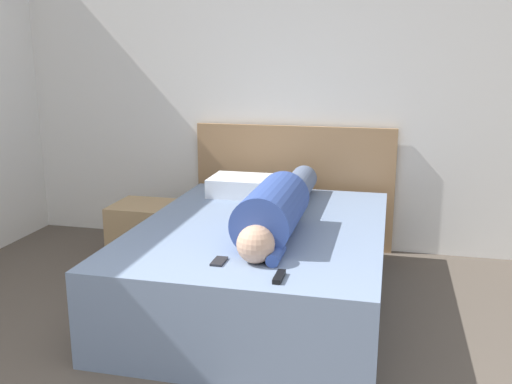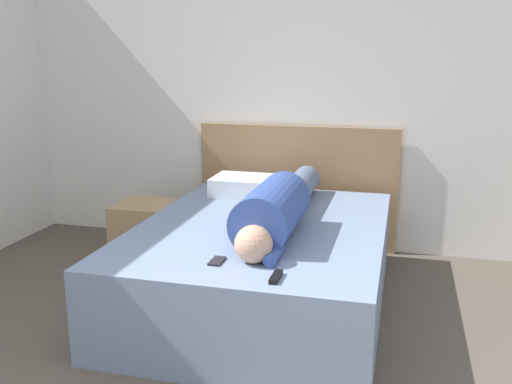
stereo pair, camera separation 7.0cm
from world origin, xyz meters
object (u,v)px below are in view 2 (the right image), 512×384
Objects in this scene: cell_phone at (217,261)px; person_lying at (279,206)px; pillow_near_headboard at (246,186)px; bed at (262,264)px; nightstand at (149,231)px; tv_remote at (276,277)px.

person_lying is at bearing 74.33° from cell_phone.
pillow_near_headboard reaches higher than cell_phone.
bed reaches higher than nightstand.
bed is 4.25× the size of nightstand.
nightstand is at bearing 151.89° from person_lying.
bed is at bearing -28.68° from nightstand.
cell_phone is at bearing -52.27° from nightstand.
pillow_near_headboard reaches higher than bed.
nightstand is 3.26× the size of tv_remote.
cell_phone is (0.24, -1.46, -0.06)m from pillow_near_headboard.
tv_remote is at bearing -78.78° from person_lying.
pillow_near_headboard is (-0.31, 0.74, 0.34)m from bed.
tv_remote is (1.36, -1.46, 0.32)m from nightstand.
cell_phone is (-0.19, -0.67, -0.14)m from person_lying.
pillow_near_headboard reaches higher than nightstand.
pillow_near_headboard is at bearing 10.75° from nightstand.
person_lying is (1.20, -0.64, 0.45)m from nightstand.
nightstand is 0.28× the size of person_lying.
person_lying reaches higher than nightstand.
bed is 4.08× the size of pillow_near_headboard.
bed is 1.18× the size of person_lying.
nightstand is 2.02m from tv_remote.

